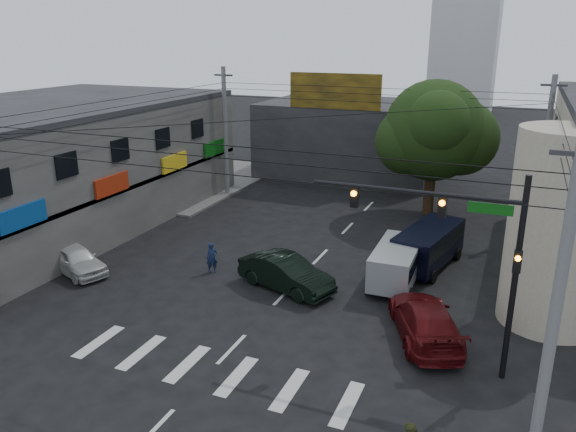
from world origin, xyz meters
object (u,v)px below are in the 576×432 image
Objects in this scene: utility_pole_far_left at (225,132)px; navy_van at (428,248)px; street_tree at (434,131)px; traffic_gantry at (465,240)px; white_compact at (76,260)px; maroon_sedan at (425,320)px; utility_pole_far_right at (544,156)px; traffic_officer at (212,258)px; dark_sedan at (286,273)px; utility_pole_near_right at (556,306)px; silver_minivan at (396,266)px.

utility_pole_far_left reaches higher than navy_van.
street_tree reaches higher than traffic_gantry.
maroon_sedan reaches higher than white_compact.
traffic_gantry is 25.00m from utility_pole_far_left.
street_tree is at bearing 21.25° from navy_van.
utility_pole_far_right is (21.00, 0.00, 0.00)m from utility_pole_far_left.
traffic_officer is at bearing -34.91° from maroon_sedan.
dark_sedan reaches higher than traffic_officer.
navy_van reaches higher than dark_sedan.
street_tree is at bearing 106.82° from utility_pole_near_right.
street_tree is 0.95× the size of utility_pole_far_right.
maroon_sedan is 4.93m from silver_minivan.
utility_pole_far_right is (2.68, 17.00, -0.23)m from traffic_gantry.
utility_pole_near_right is 13.41m from dark_sedan.
street_tree is 1.97× the size of white_compact.
maroon_sedan is at bearing 127.58° from traffic_gantry.
dark_sedan is 0.88× the size of maroon_sedan.
traffic_officer is at bearing -46.30° from white_compact.
utility_pole_far_left is at bearing -64.67° from maroon_sedan.
utility_pole_far_left reaches higher than white_compact.
silver_minivan reaches higher than white_compact.
traffic_gantry is 9.68m from dark_sedan.
utility_pole_near_right is 5.97× the size of traffic_officer.
traffic_gantry is 1.63× the size of white_compact.
traffic_officer is (-12.10, 4.00, -4.06)m from traffic_gantry.
maroon_sedan is at bearing -159.33° from navy_van.
traffic_gantry is (3.82, -18.00, -0.64)m from street_tree.
traffic_gantry is at bearing 104.90° from maroon_sedan.
street_tree is at bearing 171.25° from utility_pole_far_right.
utility_pole_far_left reaches higher than traffic_officer.
traffic_gantry is 1.26× the size of maroon_sedan.
traffic_gantry reaches higher than navy_van.
traffic_officer is (-9.75, -4.87, -0.26)m from navy_van.
utility_pole_far_left is 16.10m from white_compact.
utility_pole_far_right is at bearing 4.53° from traffic_officer.
street_tree is 1.52× the size of maroon_sedan.
street_tree is 15.64m from dark_sedan.
dark_sedan is at bearing -56.65° from white_compact.
traffic_gantry is 4.41m from utility_pole_near_right.
silver_minivan is (-6.06, 9.60, -3.64)m from utility_pole_near_right.
utility_pole_near_right reaches higher than traffic_gantry.
silver_minivan is at bearing -43.54° from dark_sedan.
traffic_gantry is 4.57m from maroon_sedan.
traffic_officer is (6.22, -13.00, -3.83)m from utility_pole_far_left.
traffic_officer is at bearing -64.43° from utility_pole_far_left.
traffic_officer is at bearing 104.10° from dark_sedan.
utility_pole_near_right reaches higher than traffic_officer.
utility_pole_far_right is 1.82× the size of dark_sedan.
utility_pole_far_right is 2.09× the size of white_compact.
utility_pole_near_right is 21.91m from white_compact.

